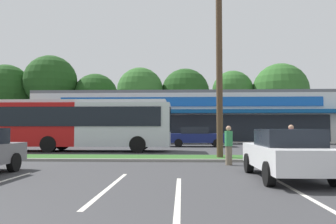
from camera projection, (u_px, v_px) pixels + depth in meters
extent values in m
cube|color=#2D5B23|center=(135.00, 158.00, 15.91)|extent=(56.00, 2.20, 0.12)
cube|color=gray|center=(131.00, 160.00, 14.69)|extent=(56.00, 0.24, 0.12)
cube|color=silver|center=(109.00, 187.00, 8.30)|extent=(0.12, 4.80, 0.01)
cube|color=silver|center=(178.00, 195.00, 7.39)|extent=(0.12, 4.80, 0.01)
cube|color=silver|center=(304.00, 195.00, 7.36)|extent=(0.12, 4.80, 0.01)
cube|color=silver|center=(189.00, 119.00, 37.05)|extent=(31.66, 10.20, 4.91)
cube|color=black|center=(190.00, 128.00, 31.88)|extent=(26.60, 0.08, 2.55)
cube|color=#0F4C8C|center=(190.00, 111.00, 31.29)|extent=(29.76, 1.40, 0.35)
cube|color=#1959AD|center=(190.00, 102.00, 31.96)|extent=(25.33, 0.16, 0.88)
cube|color=slate|center=(189.00, 96.00, 37.18)|extent=(31.66, 10.20, 0.30)
cylinder|color=#473323|center=(6.00, 122.00, 47.54)|extent=(0.44, 0.44, 4.58)
sphere|color=#1E4719|center=(6.00, 88.00, 47.77)|extent=(6.91, 6.91, 6.91)
cylinder|color=#473323|center=(50.00, 120.00, 47.62)|extent=(0.44, 0.44, 5.35)
sphere|color=#1E4719|center=(51.00, 82.00, 47.89)|extent=(7.56, 7.56, 7.56)
cylinder|color=#473323|center=(95.00, 125.00, 49.15)|extent=(0.44, 0.44, 3.74)
sphere|color=#1E4719|center=(96.00, 96.00, 49.36)|extent=(6.66, 6.66, 6.66)
cylinder|color=#473323|center=(140.00, 123.00, 44.34)|extent=(0.44, 0.44, 4.16)
sphere|color=#2D6026|center=(140.00, 91.00, 44.55)|extent=(6.23, 6.23, 6.23)
cylinder|color=#473323|center=(185.00, 125.00, 45.42)|extent=(0.44, 0.44, 3.84)
sphere|color=#1E4719|center=(185.00, 93.00, 45.63)|extent=(6.65, 6.65, 6.65)
cylinder|color=#473323|center=(233.00, 122.00, 47.12)|extent=(0.44, 0.44, 4.51)
sphere|color=#2D6026|center=(233.00, 91.00, 47.33)|extent=(5.89, 5.89, 5.89)
cylinder|color=#473323|center=(281.00, 125.00, 45.84)|extent=(0.44, 0.44, 3.69)
sphere|color=#2D6026|center=(280.00, 91.00, 46.07)|extent=(7.74, 7.74, 7.74)
cylinder|color=#4C3826|center=(219.00, 39.00, 15.79)|extent=(0.30, 0.30, 11.46)
cube|color=#B71414|center=(27.00, 125.00, 21.38)|extent=(7.06, 2.60, 2.70)
cube|color=silver|center=(125.00, 125.00, 21.16)|extent=(5.78, 2.59, 2.70)
cube|color=silver|center=(71.00, 102.00, 21.35)|extent=(12.32, 2.38, 0.20)
cube|color=black|center=(64.00, 116.00, 20.00)|extent=(11.79, 0.14, 1.19)
cube|color=black|center=(171.00, 120.00, 21.08)|extent=(0.08, 2.17, 1.51)
cylinder|color=black|center=(142.00, 143.00, 22.24)|extent=(1.00, 0.31, 1.00)
cylinder|color=black|center=(138.00, 144.00, 19.90)|extent=(1.00, 0.31, 1.00)
cylinder|color=black|center=(62.00, 142.00, 22.43)|extent=(1.00, 0.31, 1.00)
cylinder|color=black|center=(49.00, 144.00, 20.09)|extent=(1.00, 0.31, 1.00)
cylinder|color=black|center=(11.00, 142.00, 22.55)|extent=(1.00, 0.31, 1.00)
cube|color=navy|center=(197.00, 138.00, 26.34)|extent=(4.79, 1.72, 0.72)
cube|color=black|center=(194.00, 130.00, 26.38)|extent=(2.16, 1.52, 0.54)
cylinder|color=black|center=(215.00, 142.00, 27.07)|extent=(0.64, 0.22, 0.64)
cylinder|color=black|center=(217.00, 143.00, 25.44)|extent=(0.64, 0.22, 0.64)
cylinder|color=black|center=(179.00, 142.00, 27.20)|extent=(0.64, 0.22, 0.64)
cylinder|color=black|center=(179.00, 143.00, 25.56)|extent=(0.64, 0.22, 0.64)
cylinder|color=black|center=(14.00, 162.00, 11.29)|extent=(0.22, 0.64, 0.64)
cube|color=black|center=(64.00, 138.00, 27.51)|extent=(4.48, 1.84, 0.66)
cube|color=black|center=(66.00, 131.00, 27.52)|extent=(2.01, 1.62, 0.43)
cylinder|color=black|center=(43.00, 142.00, 26.67)|extent=(0.64, 0.22, 0.64)
cylinder|color=black|center=(51.00, 141.00, 28.42)|extent=(0.64, 0.22, 0.64)
cylinder|color=black|center=(77.00, 142.00, 26.56)|extent=(0.64, 0.22, 0.64)
cylinder|color=black|center=(83.00, 142.00, 28.31)|extent=(0.64, 0.22, 0.64)
cube|color=silver|center=(286.00, 157.00, 9.77)|extent=(1.77, 4.18, 0.65)
cube|color=black|center=(288.00, 138.00, 9.59)|extent=(1.56, 1.88, 0.49)
cylinder|color=black|center=(249.00, 163.00, 11.09)|extent=(0.22, 0.64, 0.64)
cylinder|color=black|center=(300.00, 163.00, 11.02)|extent=(0.22, 0.64, 0.64)
cylinder|color=black|center=(269.00, 174.00, 8.50)|extent=(0.22, 0.64, 0.64)
cylinder|color=black|center=(336.00, 174.00, 8.43)|extent=(0.22, 0.64, 0.64)
cylinder|color=#1E2338|center=(292.00, 155.00, 13.65)|extent=(0.28, 0.28, 0.79)
cylinder|color=#99338C|center=(291.00, 138.00, 13.69)|extent=(0.33, 0.33, 0.62)
sphere|color=tan|center=(291.00, 127.00, 13.71)|extent=(0.22, 0.22, 0.22)
cylinder|color=#726651|center=(229.00, 156.00, 13.32)|extent=(0.27, 0.27, 0.76)
cylinder|color=#338C4C|center=(229.00, 139.00, 13.35)|extent=(0.32, 0.32, 0.60)
sphere|color=tan|center=(229.00, 128.00, 13.37)|extent=(0.21, 0.21, 0.21)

